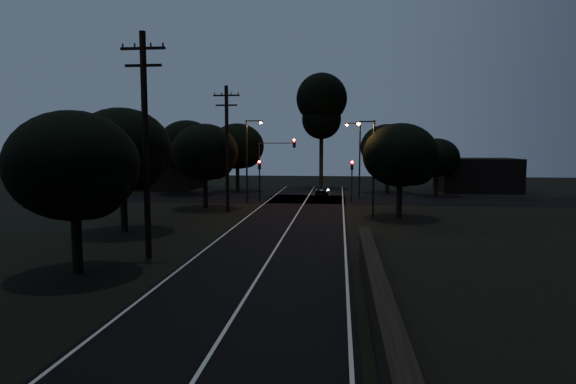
{
  "coord_description": "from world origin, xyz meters",
  "views": [
    {
      "loc": [
        3.4,
        -7.58,
        5.6
      ],
      "look_at": [
        0.0,
        24.0,
        2.5
      ],
      "focal_mm": 30.0,
      "sensor_mm": 36.0,
      "label": 1
    }
  ],
  "objects_px": {
    "utility_pole_far": "(227,147)",
    "streetlight_c": "(371,161)",
    "signal_mast": "(276,158)",
    "car": "(322,191)",
    "utility_pole_mid": "(145,142)",
    "tall_pine": "(322,105)",
    "streetlight_a": "(249,155)",
    "signal_left": "(260,173)",
    "streetlight_b": "(358,154)",
    "signal_right": "(352,173)"
  },
  "relations": [
    {
      "from": "utility_pole_far",
      "to": "streetlight_c",
      "type": "relative_size",
      "value": 1.4
    },
    {
      "from": "signal_mast",
      "to": "streetlight_c",
      "type": "relative_size",
      "value": 0.83
    },
    {
      "from": "utility_pole_far",
      "to": "car",
      "type": "distance_m",
      "value": 15.63
    },
    {
      "from": "utility_pole_mid",
      "to": "tall_pine",
      "type": "height_order",
      "value": "tall_pine"
    },
    {
      "from": "car",
      "to": "streetlight_a",
      "type": "bearing_deg",
      "value": 46.46
    },
    {
      "from": "signal_left",
      "to": "car",
      "type": "height_order",
      "value": "signal_left"
    },
    {
      "from": "car",
      "to": "utility_pole_mid",
      "type": "bearing_deg",
      "value": 77.21
    },
    {
      "from": "streetlight_a",
      "to": "streetlight_b",
      "type": "xyz_separation_m",
      "value": [
        10.61,
        6.0,
        0.0
      ]
    },
    {
      "from": "utility_pole_mid",
      "to": "streetlight_b",
      "type": "bearing_deg",
      "value": 68.7
    },
    {
      "from": "utility_pole_mid",
      "to": "signal_left",
      "type": "height_order",
      "value": "utility_pole_mid"
    },
    {
      "from": "tall_pine",
      "to": "signal_right",
      "type": "height_order",
      "value": "tall_pine"
    },
    {
      "from": "streetlight_a",
      "to": "streetlight_b",
      "type": "bearing_deg",
      "value": 29.48
    },
    {
      "from": "utility_pole_mid",
      "to": "signal_mast",
      "type": "relative_size",
      "value": 1.76
    },
    {
      "from": "tall_pine",
      "to": "signal_left",
      "type": "distance_m",
      "value": 17.84
    },
    {
      "from": "utility_pole_mid",
      "to": "car",
      "type": "xyz_separation_m",
      "value": [
        7.48,
        29.82,
        -5.16
      ]
    },
    {
      "from": "streetlight_a",
      "to": "signal_left",
      "type": "bearing_deg",
      "value": 70.41
    },
    {
      "from": "signal_right",
      "to": "car",
      "type": "distance_m",
      "value": 6.19
    },
    {
      "from": "tall_pine",
      "to": "car",
      "type": "bearing_deg",
      "value": -87.32
    },
    {
      "from": "utility_pole_far",
      "to": "signal_left",
      "type": "height_order",
      "value": "utility_pole_far"
    },
    {
      "from": "utility_pole_far",
      "to": "car",
      "type": "xyz_separation_m",
      "value": [
        7.48,
        12.82,
        -4.91
      ]
    },
    {
      "from": "streetlight_a",
      "to": "streetlight_b",
      "type": "relative_size",
      "value": 1.0
    },
    {
      "from": "streetlight_c",
      "to": "car",
      "type": "xyz_separation_m",
      "value": [
        -4.35,
        14.82,
        -3.77
      ]
    },
    {
      "from": "streetlight_a",
      "to": "car",
      "type": "bearing_deg",
      "value": 45.18
    },
    {
      "from": "utility_pole_mid",
      "to": "tall_pine",
      "type": "xyz_separation_m",
      "value": [
        7.0,
        40.0,
        4.93
      ]
    },
    {
      "from": "tall_pine",
      "to": "streetlight_b",
      "type": "distance_m",
      "value": 13.27
    },
    {
      "from": "utility_pole_mid",
      "to": "tall_pine",
      "type": "bearing_deg",
      "value": 80.07
    },
    {
      "from": "tall_pine",
      "to": "car",
      "type": "xyz_separation_m",
      "value": [
        0.48,
        -10.18,
        -10.1
      ]
    },
    {
      "from": "tall_pine",
      "to": "streetlight_c",
      "type": "distance_m",
      "value": 26.24
    },
    {
      "from": "signal_left",
      "to": "streetlight_a",
      "type": "xyz_separation_m",
      "value": [
        -0.71,
        -1.99,
        1.8
      ]
    },
    {
      "from": "tall_pine",
      "to": "signal_mast",
      "type": "height_order",
      "value": "tall_pine"
    },
    {
      "from": "utility_pole_mid",
      "to": "car",
      "type": "distance_m",
      "value": 31.18
    },
    {
      "from": "tall_pine",
      "to": "signal_right",
      "type": "relative_size",
      "value": 3.61
    },
    {
      "from": "utility_pole_mid",
      "to": "utility_pole_far",
      "type": "bearing_deg",
      "value": 90.0
    },
    {
      "from": "streetlight_b",
      "to": "streetlight_c",
      "type": "bearing_deg",
      "value": -87.86
    },
    {
      "from": "utility_pole_mid",
      "to": "streetlight_a",
      "type": "relative_size",
      "value": 1.38
    },
    {
      "from": "signal_right",
      "to": "streetlight_a",
      "type": "distance_m",
      "value": 10.26
    },
    {
      "from": "signal_right",
      "to": "signal_left",
      "type": "bearing_deg",
      "value": 180.0
    },
    {
      "from": "tall_pine",
      "to": "streetlight_c",
      "type": "xyz_separation_m",
      "value": [
        4.83,
        -25.0,
        -6.32
      ]
    },
    {
      "from": "utility_pole_mid",
      "to": "signal_right",
      "type": "distance_m",
      "value": 27.3
    },
    {
      "from": "utility_pole_mid",
      "to": "tall_pine",
      "type": "relative_size",
      "value": 0.74
    },
    {
      "from": "signal_mast",
      "to": "streetlight_b",
      "type": "height_order",
      "value": "streetlight_b"
    },
    {
      "from": "streetlight_b",
      "to": "car",
      "type": "xyz_separation_m",
      "value": [
        -3.83,
        0.82,
        -4.06
      ]
    },
    {
      "from": "utility_pole_far",
      "to": "tall_pine",
      "type": "height_order",
      "value": "tall_pine"
    },
    {
      "from": "utility_pole_mid",
      "to": "streetlight_a",
      "type": "height_order",
      "value": "utility_pole_mid"
    },
    {
      "from": "utility_pole_mid",
      "to": "streetlight_b",
      "type": "height_order",
      "value": "utility_pole_mid"
    },
    {
      "from": "utility_pole_far",
      "to": "signal_left",
      "type": "bearing_deg",
      "value": 80.06
    },
    {
      "from": "utility_pole_mid",
      "to": "streetlight_c",
      "type": "relative_size",
      "value": 1.47
    },
    {
      "from": "streetlight_a",
      "to": "streetlight_b",
      "type": "distance_m",
      "value": 12.19
    },
    {
      "from": "streetlight_b",
      "to": "streetlight_c",
      "type": "relative_size",
      "value": 1.07
    },
    {
      "from": "streetlight_a",
      "to": "car",
      "type": "height_order",
      "value": "streetlight_a"
    }
  ]
}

